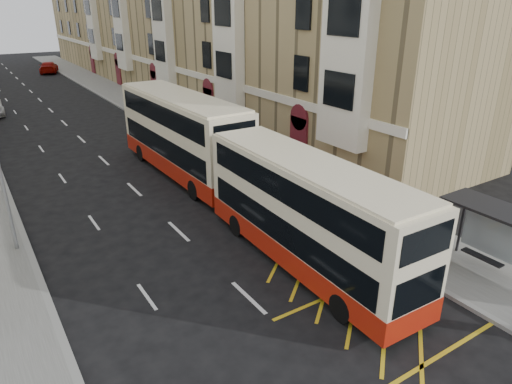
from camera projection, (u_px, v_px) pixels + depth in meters
ground at (323, 368)px, 13.00m from camera, size 200.00×200.00×0.00m
pavement_right at (169, 119)px, 40.22m from camera, size 4.00×120.00×0.15m
kerb_right at (147, 122)px, 39.22m from camera, size 0.25×120.00×0.15m
road_markings at (41, 101)px, 47.85m from camera, size 10.00×110.00×0.01m
terrace_right at (167, 22)px, 52.71m from camera, size 10.75×79.00×15.25m
guard_railing at (347, 216)px, 20.26m from camera, size 0.06×6.56×1.01m
double_decker_front at (306, 213)px, 17.36m from camera, size 2.75×10.90×4.32m
double_decker_rear at (182, 135)px, 26.73m from camera, size 2.93×12.05×4.79m
pedestrian_near at (438, 239)px, 17.86m from camera, size 0.68×0.46×1.84m
pedestrian_mid at (396, 215)px, 19.84m from camera, size 1.06×0.92×1.86m
pedestrian_far at (430, 230)px, 18.50m from camera, size 1.12×0.48×1.91m
car_red at (49, 67)px, 66.79m from camera, size 3.62×5.92×1.60m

